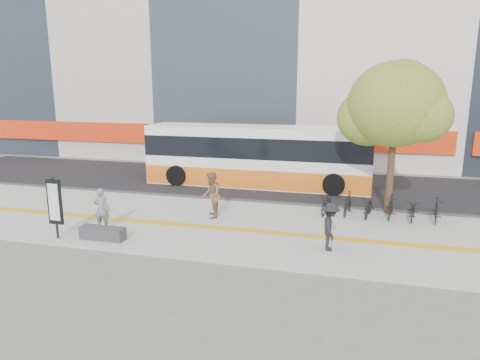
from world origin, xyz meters
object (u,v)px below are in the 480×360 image
(bus, at_px, (257,158))
(pedestrian_dark, at_px, (330,227))
(street_tree, at_px, (395,106))
(pedestrian_tan, at_px, (211,195))
(bench, at_px, (103,233))
(seated_woman, at_px, (102,209))
(signboard, at_px, (55,203))

(bus, height_order, pedestrian_dark, bus)
(street_tree, relative_size, pedestrian_tan, 3.35)
(bus, distance_m, pedestrian_dark, 9.74)
(bench, bearing_deg, bus, 71.28)
(bus, relative_size, pedestrian_tan, 6.31)
(bench, xyz_separation_m, pedestrian_tan, (2.85, 3.39, 0.72))
(street_tree, bearing_deg, seated_woman, -153.92)
(street_tree, xyz_separation_m, seated_woman, (-10.38, -5.08, -3.65))
(signboard, height_order, bus, bus)
(street_tree, bearing_deg, bench, -148.38)
(bench, xyz_separation_m, signboard, (-1.60, -0.31, 1.06))
(signboard, distance_m, street_tree, 13.40)
(street_tree, xyz_separation_m, bus, (-6.49, 3.68, -2.97))
(street_tree, relative_size, seated_woman, 4.00)
(bench, height_order, signboard, signboard)
(bus, bearing_deg, seated_woman, -113.92)
(bus, relative_size, seated_woman, 7.53)
(bus, bearing_deg, signboard, -116.03)
(signboard, distance_m, bus, 11.14)
(street_tree, bearing_deg, bus, 150.47)
(bus, xyz_separation_m, pedestrian_tan, (-0.43, -6.31, -0.53))
(bench, bearing_deg, seated_woman, 122.44)
(bench, height_order, seated_woman, seated_woman)
(pedestrian_tan, bearing_deg, street_tree, 93.16)
(signboard, bearing_deg, pedestrian_dark, 8.26)
(signboard, bearing_deg, seated_woman, 51.22)
(bench, xyz_separation_m, seated_woman, (-0.60, 0.94, 0.56))
(street_tree, bearing_deg, pedestrian_dark, -112.75)
(seated_woman, bearing_deg, street_tree, -167.18)
(bench, relative_size, street_tree, 0.25)
(street_tree, distance_m, pedestrian_tan, 8.19)
(pedestrian_dark, bearing_deg, pedestrian_tan, 56.49)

